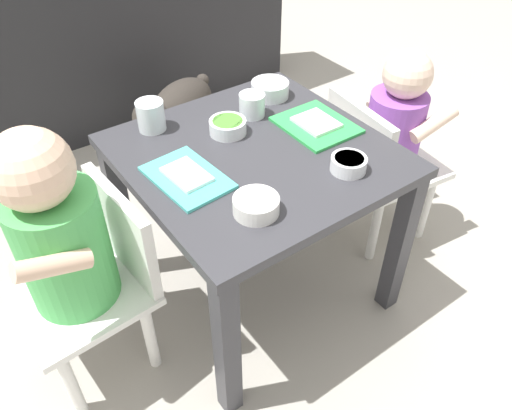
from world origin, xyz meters
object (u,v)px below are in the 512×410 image
seated_child_right (391,130)px  dog (177,109)px  seated_child_left (65,239)px  cereal_bowl_right_side (256,205)px  veggie_bowl_far (270,89)px  water_cup_left (252,106)px  veggie_bowl_near (228,126)px  cereal_bowl_left_side (349,163)px  water_cup_right (151,117)px  food_tray_right (317,125)px  dining_table (256,178)px  food_tray_left (187,177)px

seated_child_right → dog: 0.82m
dog → seated_child_left: bearing=-131.8°
cereal_bowl_right_side → veggie_bowl_far: 0.48m
cereal_bowl_right_side → water_cup_left: bearing=55.9°
dog → cereal_bowl_right_side: bearing=-107.5°
cereal_bowl_right_side → veggie_bowl_near: size_ratio=1.04×
veggie_bowl_far → cereal_bowl_left_side: veggie_bowl_far is taller
water_cup_right → veggie_bowl_near: size_ratio=0.82×
food_tray_right → water_cup_left: size_ratio=2.84×
water_cup_left → veggie_bowl_near: water_cup_left is taller
dog → dining_table: bearing=-102.2°
seated_child_right → food_tray_left: 0.65m
food_tray_left → veggie_bowl_far: 0.41m
dog → water_cup_left: size_ratio=6.24×
food_tray_left → water_cup_left: 0.30m
water_cup_right → veggie_bowl_near: water_cup_right is taller
dining_table → cereal_bowl_left_side: bearing=-55.8°
veggie_bowl_near → cereal_bowl_right_side: bearing=-112.5°
water_cup_left → food_tray_left: bearing=-152.8°
food_tray_left → cereal_bowl_left_side: cereal_bowl_left_side is taller
water_cup_right → seated_child_right: bearing=-22.4°
seated_child_left → food_tray_left: 0.28m
food_tray_right → veggie_bowl_far: size_ratio=1.85×
seated_child_left → cereal_bowl_left_side: 0.62m
seated_child_right → seated_child_left: bearing=176.5°
food_tray_right → veggie_bowl_near: veggie_bowl_near is taller
dog → veggie_bowl_near: 0.70m
dining_table → cereal_bowl_left_side: 0.24m
dog → water_cup_left: (-0.07, -0.58, 0.30)m
cereal_bowl_right_side → veggie_bowl_near: 0.30m
water_cup_left → veggie_bowl_near: size_ratio=0.73×
water_cup_right → seated_child_left: bearing=-147.6°
food_tray_left → veggie_bowl_near: 0.20m
dining_table → food_tray_left: food_tray_left is taller
veggie_bowl_near → dog: bearing=74.9°
seated_child_right → water_cup_right: size_ratio=8.22×
seated_child_right → water_cup_right: seated_child_right is taller
dining_table → seated_child_left: seated_child_left is taller
water_cup_left → veggie_bowl_far: size_ratio=0.65×
veggie_bowl_far → cereal_bowl_left_side: (-0.06, -0.37, -0.00)m
food_tray_left → seated_child_right: bearing=-1.8°
seated_child_right → water_cup_left: seated_child_right is taller
food_tray_left → water_cup_right: water_cup_right is taller
veggie_bowl_near → water_cup_left: bearing=19.5°
dining_table → food_tray_left: (-0.18, -0.00, 0.09)m
dining_table → water_cup_right: water_cup_right is taller
seated_child_left → veggie_bowl_far: seated_child_left is taller
veggie_bowl_far → cereal_bowl_left_side: bearing=-99.4°
water_cup_left → dog: bearing=83.2°
seated_child_right → food_tray_left: (-0.64, 0.02, 0.10)m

